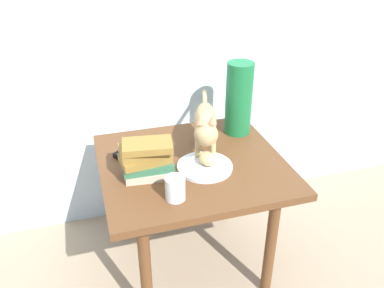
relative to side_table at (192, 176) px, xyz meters
name	(u,v)px	position (x,y,z in m)	size (l,w,h in m)	color
ground_plane	(192,259)	(0.00, 0.00, -0.46)	(6.00, 6.00, 0.00)	gray
side_table	(192,176)	(0.00, 0.00, 0.00)	(0.72, 0.67, 0.53)	brown
plate	(205,167)	(0.03, -0.06, 0.08)	(0.21, 0.21, 0.01)	silver
bread_roll	(207,159)	(0.04, -0.06, 0.11)	(0.08, 0.06, 0.05)	#E0BC7A
cat	(205,123)	(0.07, 0.05, 0.20)	(0.18, 0.46, 0.23)	tan
book_stack	(147,159)	(-0.19, -0.04, 0.14)	(0.20, 0.14, 0.14)	#BCB299
green_vase	(239,99)	(0.27, 0.19, 0.23)	(0.12, 0.12, 0.32)	#196B38
candle_jar	(175,189)	(-0.12, -0.21, 0.11)	(0.07, 0.07, 0.08)	silver
tv_remote	(130,150)	(-0.22, 0.14, 0.08)	(0.15, 0.04, 0.02)	black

